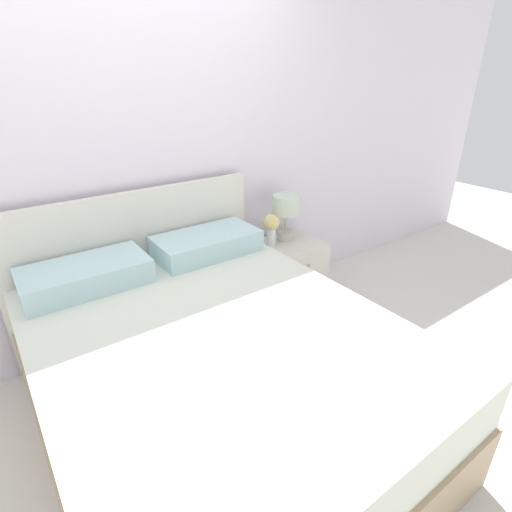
{
  "coord_description": "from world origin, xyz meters",
  "views": [
    {
      "loc": [
        -0.77,
        -2.42,
        1.76
      ],
      "look_at": [
        0.57,
        -0.56,
        0.69
      ],
      "focal_mm": 28.0,
      "sensor_mm": 36.0,
      "label": 1
    }
  ],
  "objects_px": {
    "bed": "(212,369)",
    "table_lamp": "(286,209)",
    "flower_vase": "(272,226)",
    "nightstand": "(289,272)"
  },
  "relations": [
    {
      "from": "bed",
      "to": "table_lamp",
      "type": "distance_m",
      "value": 1.46
    },
    {
      "from": "bed",
      "to": "flower_vase",
      "type": "bearing_deg",
      "value": 37.78
    },
    {
      "from": "flower_vase",
      "to": "bed",
      "type": "bearing_deg",
      "value": -142.22
    },
    {
      "from": "table_lamp",
      "to": "flower_vase",
      "type": "bearing_deg",
      "value": -164.89
    },
    {
      "from": "bed",
      "to": "nightstand",
      "type": "height_order",
      "value": "bed"
    },
    {
      "from": "table_lamp",
      "to": "flower_vase",
      "type": "xyz_separation_m",
      "value": [
        -0.18,
        -0.05,
        -0.09
      ]
    },
    {
      "from": "table_lamp",
      "to": "flower_vase",
      "type": "distance_m",
      "value": 0.21
    },
    {
      "from": "bed",
      "to": "flower_vase",
      "type": "height_order",
      "value": "bed"
    },
    {
      "from": "flower_vase",
      "to": "nightstand",
      "type": "bearing_deg",
      "value": -8.26
    },
    {
      "from": "nightstand",
      "to": "flower_vase",
      "type": "xyz_separation_m",
      "value": [
        -0.17,
        0.02,
        0.43
      ]
    }
  ]
}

